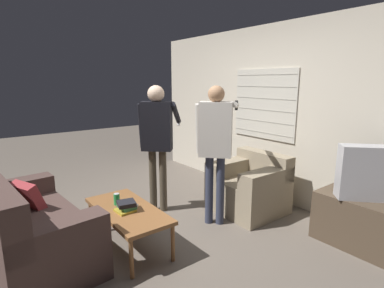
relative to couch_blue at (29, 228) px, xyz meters
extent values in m
plane|color=#665B51|center=(0.29, 1.24, -0.34)|extent=(16.00, 16.00, 0.00)
cube|color=beige|center=(0.29, 3.27, 0.94)|extent=(5.20, 0.06, 2.55)
cube|color=beige|center=(0.20, 3.23, 1.08)|extent=(1.12, 0.02, 1.03)
cube|color=gray|center=(0.20, 3.21, 0.65)|extent=(1.10, 0.00, 0.01)
cube|color=gray|center=(0.20, 3.21, 0.82)|extent=(1.10, 0.00, 0.01)
cube|color=gray|center=(0.20, 3.21, 0.99)|extent=(1.10, 0.00, 0.01)
cube|color=gray|center=(0.20, 3.21, 1.16)|extent=(1.10, 0.00, 0.01)
cube|color=gray|center=(0.20, 3.21, 1.33)|extent=(1.10, 0.00, 0.01)
cube|color=gray|center=(0.20, 3.21, 1.51)|extent=(1.10, 0.00, 0.01)
cube|color=#4C3833|center=(0.00, 0.06, -0.12)|extent=(1.72, 0.95, 0.44)
cube|color=#4C3833|center=(-0.70, -0.01, 0.20)|extent=(0.31, 0.83, 0.20)
cube|color=#4C3833|center=(0.70, 0.12, 0.20)|extent=(0.31, 0.83, 0.20)
cube|color=#9E3338|center=(-0.29, 0.07, 0.20)|extent=(0.42, 0.34, 0.37)
cube|color=gray|center=(0.52, 2.58, -0.11)|extent=(0.88, 0.82, 0.45)
cube|color=gray|center=(0.52, 2.89, 0.28)|extent=(0.87, 0.21, 0.33)
cube|color=gray|center=(0.84, 2.58, 0.22)|extent=(0.25, 0.82, 0.20)
cube|color=gray|center=(0.21, 2.58, 0.22)|extent=(0.25, 0.82, 0.20)
cube|color=brown|center=(0.36, 0.89, 0.07)|extent=(1.13, 0.52, 0.04)
cylinder|color=brown|center=(-0.16, 1.11, -0.14)|extent=(0.04, 0.04, 0.39)
cylinder|color=brown|center=(0.89, 1.11, -0.14)|extent=(0.04, 0.04, 0.39)
cylinder|color=brown|center=(-0.16, 0.66, -0.14)|extent=(0.04, 0.04, 0.39)
cylinder|color=brown|center=(0.89, 0.66, -0.14)|extent=(0.04, 0.04, 0.39)
cube|color=#4C3D2D|center=(1.92, 2.89, -0.06)|extent=(0.97, 0.54, 0.55)
cube|color=#B2B2B7|center=(1.92, 2.89, 0.49)|extent=(0.62, 0.60, 0.57)
cube|color=black|center=(1.85, 2.97, 0.49)|extent=(0.42, 0.40, 0.46)
cylinder|color=#4C4233|center=(-0.28, 1.57, 0.09)|extent=(0.10, 0.10, 0.85)
cylinder|color=#4C4233|center=(-0.18, 1.67, 0.09)|extent=(0.10, 0.10, 0.85)
cube|color=black|center=(-0.23, 1.62, 0.84)|extent=(0.41, 0.42, 0.64)
sphere|color=beige|center=(-0.23, 1.62, 1.25)|extent=(0.22, 0.22, 0.22)
cylinder|color=black|center=(-0.41, 1.49, 0.83)|extent=(0.16, 0.16, 0.61)
cylinder|color=black|center=(-0.28, 1.96, 0.98)|extent=(0.46, 0.44, 0.35)
cube|color=white|center=(-0.48, 2.14, 0.83)|extent=(0.09, 0.09, 0.13)
cylinder|color=#33384C|center=(0.47, 1.93, 0.10)|extent=(0.10, 0.10, 0.87)
cylinder|color=#33384C|center=(0.57, 2.02, 0.10)|extent=(0.10, 0.10, 0.87)
cube|color=beige|center=(0.52, 1.98, 0.86)|extent=(0.42, 0.40, 0.65)
sphere|color=#A87A56|center=(0.52, 1.98, 1.27)|extent=(0.20, 0.20, 0.20)
cylinder|color=beige|center=(0.33, 1.87, 0.85)|extent=(0.16, 0.17, 0.62)
cylinder|color=beige|center=(0.47, 2.35, 1.12)|extent=(0.47, 0.51, 0.13)
cube|color=black|center=(0.26, 2.58, 1.09)|extent=(0.05, 0.05, 0.13)
cube|color=gold|center=(0.41, 0.84, 0.10)|extent=(0.19, 0.19, 0.02)
cube|color=#33754C|center=(0.39, 0.87, 0.13)|extent=(0.20, 0.15, 0.04)
cube|color=black|center=(0.41, 0.86, 0.17)|extent=(0.20, 0.21, 0.04)
cylinder|color=#238E47|center=(0.19, 0.84, 0.15)|extent=(0.07, 0.07, 0.12)
cylinder|color=silver|center=(0.19, 0.84, 0.22)|extent=(0.06, 0.06, 0.00)
cube|color=white|center=(0.34, 0.95, 0.10)|extent=(0.12, 0.12, 0.02)
camera|label=1|loc=(3.13, -0.36, 1.42)|focal=28.00mm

